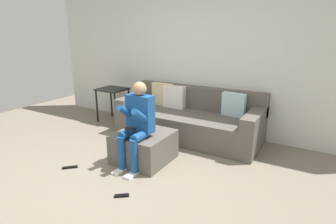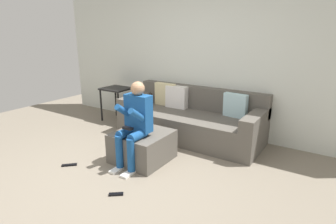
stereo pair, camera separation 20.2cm
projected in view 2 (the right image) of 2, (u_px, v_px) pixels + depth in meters
The scene contains 8 objects.
ground_plane at pixel (110, 183), 3.29m from camera, with size 8.25×8.25×0.00m, color slate.
wall_back at pixel (201, 54), 4.75m from camera, with size 6.35×0.10×2.72m, color silver.
couch_sectional at pixel (191, 120), 4.64m from camera, with size 2.38×0.94×0.83m.
ottoman at pixel (143, 146), 3.82m from camera, with size 0.70×0.72×0.41m, color #59544C.
person_seated at pixel (135, 121), 3.55m from camera, with size 0.36×0.55×1.13m.
side_table at pixel (117, 94), 5.46m from camera, with size 0.53×0.48×0.66m.
remote_near_ottoman at pixel (116, 194), 3.03m from camera, with size 0.16×0.05×0.02m, color black.
remote_by_storage_bin at pixel (69, 165), 3.69m from camera, with size 0.19×0.04×0.02m, color black.
Camera 2 is at (2.18, -2.05, 1.74)m, focal length 29.42 mm.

